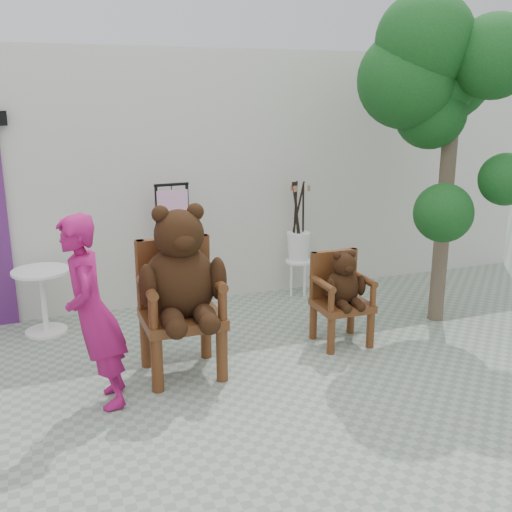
# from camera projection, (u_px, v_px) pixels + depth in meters

# --- Properties ---
(ground_plane) EXTENTS (60.00, 60.00, 0.00)m
(ground_plane) POSITION_uv_depth(u_px,v_px,m) (310.00, 388.00, 5.25)
(ground_plane) COLOR gray
(ground_plane) RESTS_ON ground
(back_wall) EXTENTS (9.00, 1.00, 3.00)m
(back_wall) POSITION_uv_depth(u_px,v_px,m) (208.00, 174.00, 7.66)
(back_wall) COLOR beige
(back_wall) RESTS_ON ground
(chair_big) EXTENTS (0.78, 0.83, 1.58)m
(chair_big) POSITION_uv_depth(u_px,v_px,m) (180.00, 282.00, 5.31)
(chair_big) COLOR #48240F
(chair_big) RESTS_ON ground
(chair_small) EXTENTS (0.54, 0.53, 0.99)m
(chair_small) POSITION_uv_depth(u_px,v_px,m) (342.00, 289.00, 6.07)
(chair_small) COLOR #48240F
(chair_small) RESTS_ON ground
(person) EXTENTS (0.42, 0.61, 1.60)m
(person) POSITION_uv_depth(u_px,v_px,m) (93.00, 313.00, 4.78)
(person) COLOR #9A1258
(person) RESTS_ON ground
(cafe_table) EXTENTS (0.60, 0.60, 0.70)m
(cafe_table) POSITION_uv_depth(u_px,v_px,m) (43.00, 294.00, 6.36)
(cafe_table) COLOR white
(cafe_table) RESTS_ON ground
(display_stand) EXTENTS (0.47, 0.38, 1.51)m
(display_stand) POSITION_uv_depth(u_px,v_px,m) (174.00, 262.00, 7.00)
(display_stand) COLOR black
(display_stand) RESTS_ON ground
(stool_bucket) EXTENTS (0.32, 0.32, 1.45)m
(stool_bucket) POSITION_uv_depth(u_px,v_px,m) (298.00, 246.00, 7.52)
(stool_bucket) COLOR white
(stool_bucket) RESTS_ON ground
(tree) EXTENTS (1.79, 1.93, 3.48)m
(tree) POSITION_uv_depth(u_px,v_px,m) (435.00, 79.00, 6.25)
(tree) COLOR #46372A
(tree) RESTS_ON ground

